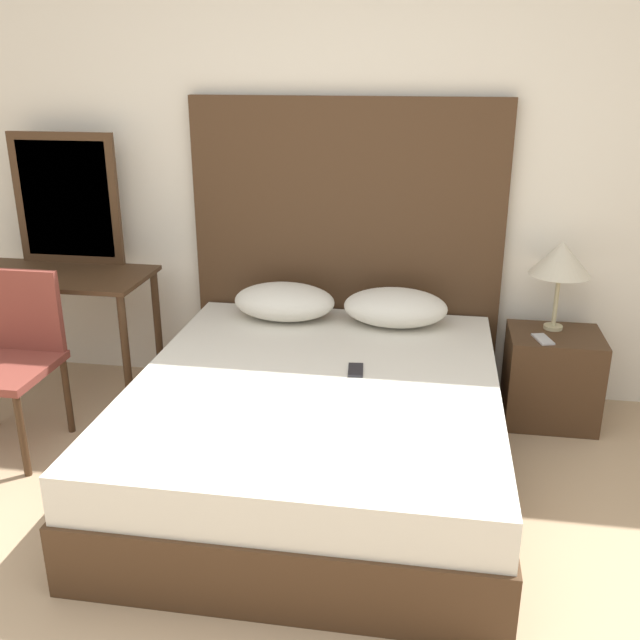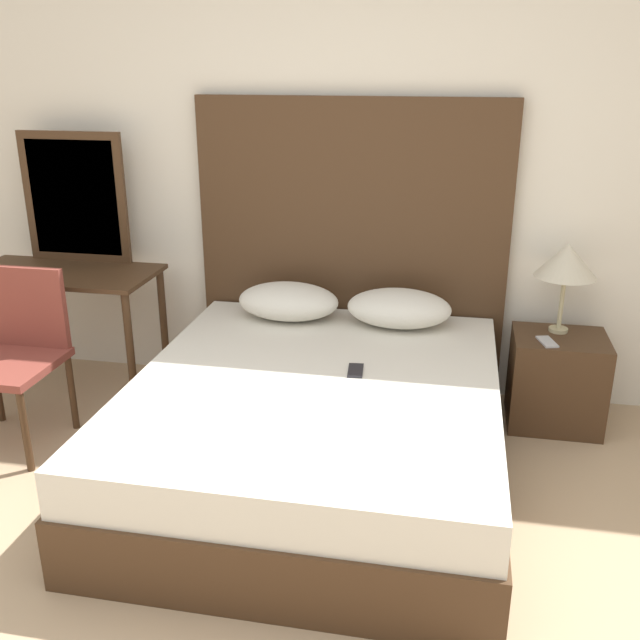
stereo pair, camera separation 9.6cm
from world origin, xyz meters
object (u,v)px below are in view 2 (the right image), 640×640
vanity_desk (63,290)px  nightstand (556,380)px  bed (316,428)px  phone_on_nightstand (547,342)px  chair (12,346)px  phone_on_bed (356,370)px  table_lamp (567,261)px

vanity_desk → nightstand: bearing=2.3°
bed → nightstand: same height
bed → vanity_desk: size_ratio=1.84×
bed → phone_on_nightstand: 1.30m
vanity_desk → chair: size_ratio=1.21×
bed → phone_on_bed: phone_on_bed is taller
chair → table_lamp: bearing=15.5°
nightstand → chair: chair is taller
chair → phone_on_nightstand: bearing=12.3°
table_lamp → vanity_desk: size_ratio=0.45×
vanity_desk → chair: 0.58m
nightstand → chair: (-2.77, -0.69, 0.26)m
phone_on_bed → nightstand: phone_on_bed is taller
chair → vanity_desk: bearing=92.5°
nightstand → phone_on_nightstand: 0.29m
phone_on_nightstand → vanity_desk: size_ratio=0.15×
nightstand → vanity_desk: 2.82m
vanity_desk → chair: bearing=-87.5°
table_lamp → vanity_desk: table_lamp is taller
bed → nightstand: 1.40m
nightstand → chair: 2.87m
bed → table_lamp: (1.16, 0.84, 0.65)m
nightstand → phone_on_nightstand: phone_on_nightstand is taller
phone_on_bed → nightstand: 1.22m
bed → phone_on_bed: bearing=33.3°
bed → nightstand: size_ratio=3.91×
table_lamp → phone_on_nightstand: bearing=-112.5°
bed → phone_on_bed: 0.33m
phone_on_bed → chair: (-1.77, -0.04, 0.00)m
bed → table_lamp: bearing=35.8°
phone_on_nightstand → vanity_desk: vanity_desk is taller
phone_on_bed → chair: size_ratio=0.17×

